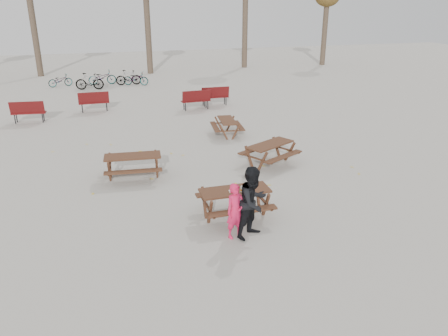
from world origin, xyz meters
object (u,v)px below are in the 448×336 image
object	(u,v)px
child	(236,211)
adult	(253,202)
food_tray	(233,191)
soda_bottle	(242,189)
picnic_table_far	(227,127)
main_picnic_table	(235,196)
picnic_table_north	(133,167)
picnic_table_east	(270,154)

from	to	relation	value
child	adult	xyz separation A→B (m)	(0.42, -0.07, 0.20)
food_tray	child	xyz separation A→B (m)	(-0.21, -0.89, -0.11)
soda_bottle	picnic_table_far	world-z (taller)	soda_bottle
food_tray	child	distance (m)	0.92
food_tray	adult	xyz separation A→B (m)	(0.21, -0.96, 0.09)
main_picnic_table	picnic_table_north	size ratio (longest dim) A/B	1.02
soda_bottle	child	size ratio (longest dim) A/B	0.12
picnic_table_far	food_tray	bearing A→B (deg)	170.85
food_tray	soda_bottle	distance (m)	0.24
main_picnic_table	soda_bottle	distance (m)	0.34
main_picnic_table	adult	size ratio (longest dim) A/B	1.01
soda_bottle	picnic_table_far	xyz separation A→B (m)	(1.82, 7.32, -0.52)
main_picnic_table	child	world-z (taller)	child
main_picnic_table	adult	distance (m)	1.11
main_picnic_table	food_tray	world-z (taller)	food_tray
adult	picnic_table_north	bearing A→B (deg)	86.64
child	adult	size ratio (longest dim) A/B	0.77
food_tray	picnic_table_east	world-z (taller)	food_tray
child	soda_bottle	bearing A→B (deg)	46.11
soda_bottle	picnic_table_far	size ratio (longest dim) A/B	0.11
child	picnic_table_far	xyz separation A→B (m)	(2.25, 8.14, -0.36)
soda_bottle	picnic_table_north	bearing A→B (deg)	123.32
main_picnic_table	soda_bottle	world-z (taller)	soda_bottle
food_tray	picnic_table_north	size ratio (longest dim) A/B	0.10
child	food_tray	bearing A→B (deg)	60.64
main_picnic_table	adult	bearing A→B (deg)	-84.04
adult	picnic_table_east	size ratio (longest dim) A/B	1.01
picnic_table_north	picnic_table_far	bearing A→B (deg)	46.23
child	picnic_table_far	size ratio (longest dim) A/B	0.89
soda_bottle	picnic_table_north	size ratio (longest dim) A/B	0.10
main_picnic_table	picnic_table_east	world-z (taller)	main_picnic_table
main_picnic_table	child	bearing A→B (deg)	-106.99
adult	picnic_table_east	xyz separation A→B (m)	(2.23, 4.42, -0.51)
main_picnic_table	picnic_table_north	bearing A→B (deg)	123.30
adult	picnic_table_far	distance (m)	8.42
food_tray	child	size ratio (longest dim) A/B	0.13
main_picnic_table	child	xyz separation A→B (m)	(-0.30, -1.00, 0.10)
food_tray	adult	size ratio (longest dim) A/B	0.10
picnic_table_east	child	bearing A→B (deg)	-149.32
picnic_table_north	adult	bearing A→B (deg)	-56.87
child	picnic_table_east	xyz separation A→B (m)	(2.65, 4.35, -0.31)
main_picnic_table	child	distance (m)	1.05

